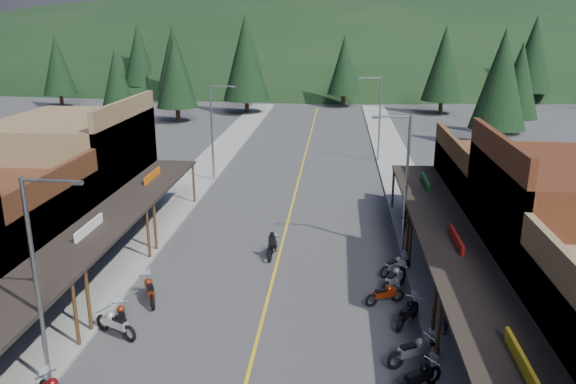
% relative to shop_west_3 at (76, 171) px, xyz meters
% --- Properties ---
extents(ground, '(220.00, 220.00, 0.00)m').
position_rel_shop_west_3_xyz_m(ground, '(13.78, -11.30, -3.52)').
color(ground, '#38383A').
rests_on(ground, ground).
extents(centerline, '(0.15, 90.00, 0.01)m').
position_rel_shop_west_3_xyz_m(centerline, '(13.78, 8.70, -3.51)').
color(centerline, gold).
rests_on(centerline, ground).
extents(sidewalk_west, '(3.40, 94.00, 0.15)m').
position_rel_shop_west_3_xyz_m(sidewalk_west, '(5.08, 8.70, -3.44)').
color(sidewalk_west, gray).
rests_on(sidewalk_west, ground).
extents(sidewalk_east, '(3.40, 94.00, 0.15)m').
position_rel_shop_west_3_xyz_m(sidewalk_east, '(22.48, 8.70, -3.44)').
color(sidewalk_east, gray).
rests_on(sidewalk_east, ground).
extents(shop_west_3, '(10.90, 10.20, 8.20)m').
position_rel_shop_west_3_xyz_m(shop_west_3, '(0.00, 0.00, 0.00)').
color(shop_west_3, brown).
rests_on(shop_west_3, ground).
extents(shop_east_2, '(10.90, 9.00, 8.20)m').
position_rel_shop_west_3_xyz_m(shop_east_2, '(27.57, -9.60, -0.00)').
color(shop_east_2, '#562B19').
rests_on(shop_east_2, ground).
extents(shop_east_3, '(10.90, 10.20, 6.20)m').
position_rel_shop_west_3_xyz_m(shop_east_3, '(27.54, 0.00, -0.99)').
color(shop_east_3, '#4C2D16').
rests_on(shop_east_3, ground).
extents(streetlight_0, '(2.16, 0.18, 8.00)m').
position_rel_shop_west_3_xyz_m(streetlight_0, '(6.83, -17.30, 0.94)').
color(streetlight_0, gray).
rests_on(streetlight_0, ground).
extents(streetlight_1, '(2.16, 0.18, 8.00)m').
position_rel_shop_west_3_xyz_m(streetlight_1, '(6.83, 10.70, 0.94)').
color(streetlight_1, gray).
rests_on(streetlight_1, ground).
extents(streetlight_2, '(2.16, 0.18, 8.00)m').
position_rel_shop_west_3_xyz_m(streetlight_2, '(20.74, -3.30, 0.94)').
color(streetlight_2, gray).
rests_on(streetlight_2, ground).
extents(streetlight_3, '(2.16, 0.18, 8.00)m').
position_rel_shop_west_3_xyz_m(streetlight_3, '(20.74, 18.70, 0.94)').
color(streetlight_3, gray).
rests_on(streetlight_3, ground).
extents(ridge_hill, '(310.00, 140.00, 60.00)m').
position_rel_shop_west_3_xyz_m(ridge_hill, '(13.78, 123.70, -3.52)').
color(ridge_hill, black).
rests_on(ridge_hill, ground).
extents(pine_0, '(5.04, 5.04, 11.00)m').
position_rel_shop_west_3_xyz_m(pine_0, '(-26.22, 50.70, 2.96)').
color(pine_0, black).
rests_on(pine_0, ground).
extents(pine_1, '(5.88, 5.88, 12.50)m').
position_rel_shop_west_3_xyz_m(pine_1, '(-10.22, 58.70, 3.72)').
color(pine_1, black).
rests_on(pine_1, ground).
extents(pine_2, '(6.72, 6.72, 14.00)m').
position_rel_shop_west_3_xyz_m(pine_2, '(3.78, 46.70, 4.47)').
color(pine_2, black).
rests_on(pine_2, ground).
extents(pine_3, '(5.04, 5.04, 11.00)m').
position_rel_shop_west_3_xyz_m(pine_3, '(17.78, 54.70, 2.96)').
color(pine_3, black).
rests_on(pine_3, ground).
extents(pine_4, '(5.88, 5.88, 12.50)m').
position_rel_shop_west_3_xyz_m(pine_4, '(31.78, 48.70, 3.72)').
color(pine_4, black).
rests_on(pine_4, ground).
extents(pine_5, '(6.72, 6.72, 14.00)m').
position_rel_shop_west_3_xyz_m(pine_5, '(47.78, 60.70, 4.47)').
color(pine_5, black).
rests_on(pine_5, ground).
extents(pine_7, '(5.88, 5.88, 12.50)m').
position_rel_shop_west_3_xyz_m(pine_7, '(-18.22, 64.70, 3.72)').
color(pine_7, black).
rests_on(pine_7, ground).
extents(pine_8, '(4.48, 4.48, 10.00)m').
position_rel_shop_west_3_xyz_m(pine_8, '(-8.22, 28.70, 2.46)').
color(pine_8, black).
rests_on(pine_8, ground).
extents(pine_9, '(4.93, 4.93, 10.80)m').
position_rel_shop_west_3_xyz_m(pine_9, '(37.78, 33.70, 2.86)').
color(pine_9, black).
rests_on(pine_9, ground).
extents(pine_10, '(5.38, 5.38, 11.60)m').
position_rel_shop_west_3_xyz_m(pine_10, '(-4.22, 38.70, 3.27)').
color(pine_10, black).
rests_on(pine_10, ground).
extents(pine_11, '(5.82, 5.82, 12.40)m').
position_rel_shop_west_3_xyz_m(pine_11, '(33.78, 26.70, 3.67)').
color(pine_11, black).
rests_on(pine_11, ground).
extents(bike_west_6, '(2.40, 1.75, 1.32)m').
position_rel_shop_west_3_xyz_m(bike_west_6, '(7.76, -13.71, -2.86)').
color(bike_west_6, '#AAABB0').
rests_on(bike_west_6, ground).
extents(bike_west_7, '(1.54, 2.18, 1.19)m').
position_rel_shop_west_3_xyz_m(bike_west_7, '(7.81, -13.11, -2.92)').
color(bike_west_7, maroon).
rests_on(bike_west_7, ground).
extents(bike_west_8, '(1.74, 2.44, 1.34)m').
position_rel_shop_west_3_xyz_m(bike_west_8, '(8.23, -10.60, -2.85)').
color(bike_west_8, maroon).
rests_on(bike_west_8, ground).
extents(bike_east_5, '(2.23, 2.03, 1.30)m').
position_rel_shop_west_3_xyz_m(bike_east_5, '(20.06, -16.43, -2.87)').
color(bike_east_5, black).
rests_on(bike_east_5, ground).
extents(bike_east_6, '(2.42, 1.75, 1.33)m').
position_rel_shop_west_3_xyz_m(bike_east_6, '(20.11, -14.71, -2.86)').
color(bike_east_6, gray).
rests_on(bike_east_6, ground).
extents(bike_east_7, '(1.76, 2.31, 1.28)m').
position_rel_shop_west_3_xyz_m(bike_east_7, '(20.23, -11.62, -2.88)').
color(bike_east_7, black).
rests_on(bike_east_7, ground).
extents(bike_east_8, '(2.07, 1.44, 1.13)m').
position_rel_shop_west_3_xyz_m(bike_east_8, '(19.37, -9.85, -2.95)').
color(bike_east_8, '#9D250B').
rests_on(bike_east_8, ground).
extents(bike_east_9, '(1.91, 2.35, 1.32)m').
position_rel_shop_west_3_xyz_m(bike_east_9, '(19.94, -8.29, -2.86)').
color(bike_east_9, '#ADACB2').
rests_on(bike_east_9, ground).
extents(bike_east_10, '(2.00, 1.81, 1.16)m').
position_rel_shop_west_3_xyz_m(bike_east_10, '(20.16, -6.49, -2.94)').
color(bike_east_10, '#A3A3A8').
rests_on(bike_east_10, ground).
extents(rider_on_bike, '(0.86, 2.16, 1.61)m').
position_rel_shop_west_3_xyz_m(rider_on_bike, '(13.44, -4.76, -2.87)').
color(rider_on_bike, black).
rests_on(rider_on_bike, ground).
extents(pedestrian_east_a, '(0.53, 0.68, 1.63)m').
position_rel_shop_west_3_xyz_m(pedestrian_east_a, '(21.70, -12.48, -2.55)').
color(pedestrian_east_a, '#262030').
rests_on(pedestrian_east_a, sidewalk_east).
extents(pedestrian_east_b, '(0.89, 0.87, 1.63)m').
position_rel_shop_west_3_xyz_m(pedestrian_east_b, '(21.33, -0.13, -2.56)').
color(pedestrian_east_b, brown).
rests_on(pedestrian_east_b, sidewalk_east).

